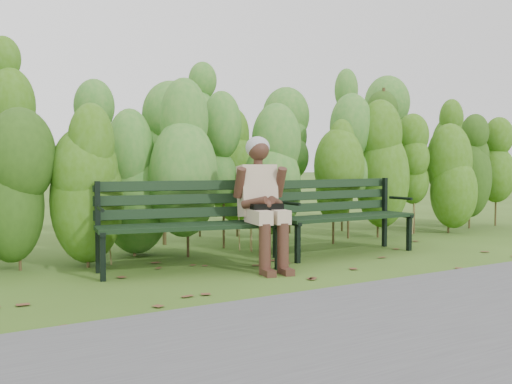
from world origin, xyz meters
TOP-DOWN VIEW (x-y plane):
  - ground at (0.00, 0.00)m, footprint 80.00×80.00m
  - footpath at (0.00, -2.20)m, footprint 60.00×2.50m
  - hedge_band at (0.00, 1.86)m, footprint 11.04×1.67m
  - leaf_litter at (-0.21, -0.01)m, footprint 5.62×1.98m
  - bench_left at (-0.70, 0.51)m, footprint 1.83×0.91m
  - bench_right at (1.25, 0.53)m, footprint 1.71×0.57m
  - seated_woman at (-0.03, 0.18)m, footprint 0.55×0.81m

SIDE VIEW (x-z plane):
  - ground at x=0.00m, z-range 0.00..0.00m
  - leaf_litter at x=-0.21m, z-range 0.00..0.01m
  - footpath at x=0.00m, z-range 0.00..0.01m
  - bench_right at x=1.25m, z-range 0.08..0.93m
  - bench_left at x=-0.70m, z-range 0.08..0.95m
  - seated_woman at x=-0.03m, z-range 0.08..1.39m
  - hedge_band at x=0.00m, z-range 0.05..2.47m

